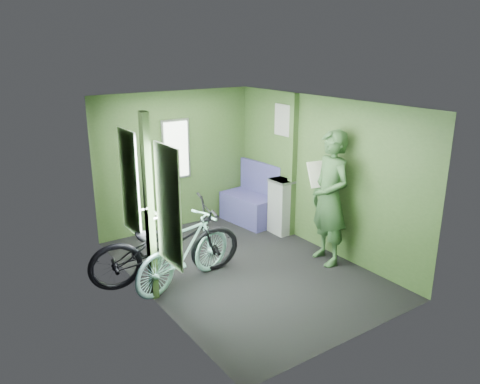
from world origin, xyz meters
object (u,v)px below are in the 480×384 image
object	(u,v)px
passenger	(330,198)
bench_seat	(251,205)
waste_box	(281,207)
bicycle_mint	(186,284)
bicycle_black	(169,281)

from	to	relation	value
passenger	bench_seat	bearing A→B (deg)	-169.91
waste_box	bicycle_mint	bearing A→B (deg)	-162.22
bicycle_black	bicycle_mint	xyz separation A→B (m)	(0.16, -0.21, 0.00)
passenger	waste_box	bearing A→B (deg)	-175.50
bicycle_black	waste_box	size ratio (longest dim) A/B	2.19
bicycle_mint	bench_seat	size ratio (longest dim) A/B	1.51
bicycle_mint	waste_box	world-z (taller)	waste_box
bicycle_mint	passenger	xyz separation A→B (m)	(2.01, -0.53, 0.96)
passenger	bench_seat	world-z (taller)	passenger
bicycle_mint	passenger	world-z (taller)	passenger
passenger	waste_box	size ratio (longest dim) A/B	2.09
bench_seat	passenger	bearing A→B (deg)	-97.16
waste_box	bench_seat	world-z (taller)	bench_seat
bicycle_black	waste_box	bearing A→B (deg)	-68.66
bench_seat	bicycle_mint	bearing A→B (deg)	-152.09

